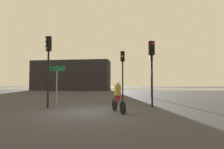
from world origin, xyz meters
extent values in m
plane|color=#333338|center=(0.00, 0.00, 0.00)|extent=(120.00, 120.00, 0.00)
cube|color=slate|center=(0.00, 34.84, 0.00)|extent=(80.00, 16.00, 0.01)
cube|color=black|center=(-10.83, 24.84, 2.98)|extent=(15.73, 4.00, 5.95)
cylinder|color=black|center=(3.96, 9.18, 1.84)|extent=(0.12, 0.12, 3.69)
cube|color=black|center=(3.96, 9.18, 4.14)|extent=(0.33, 0.26, 0.90)
cylinder|color=red|center=(3.97, 9.04, 4.43)|extent=(0.19, 0.04, 0.19)
cube|color=black|center=(3.97, 9.02, 4.54)|extent=(0.20, 0.13, 0.02)
cylinder|color=black|center=(3.97, 9.04, 4.14)|extent=(0.19, 0.04, 0.19)
cube|color=black|center=(3.97, 9.02, 4.25)|extent=(0.20, 0.13, 0.02)
cylinder|color=black|center=(3.97, 9.04, 3.85)|extent=(0.19, 0.04, 0.19)
cube|color=black|center=(3.97, 9.02, 3.96)|extent=(0.20, 0.13, 0.02)
cylinder|color=black|center=(-2.85, 0.94, 1.74)|extent=(0.12, 0.12, 3.48)
cube|color=black|center=(-2.85, 0.94, 3.93)|extent=(0.40, 0.39, 0.90)
cylinder|color=black|center=(-2.94, 0.84, 4.22)|extent=(0.17, 0.14, 0.19)
cube|color=black|center=(-2.95, 0.82, 4.33)|extent=(0.22, 0.21, 0.02)
cylinder|color=black|center=(-2.94, 0.84, 3.93)|extent=(0.17, 0.14, 0.19)
cube|color=black|center=(-2.95, 0.82, 4.04)|extent=(0.22, 0.21, 0.02)
cylinder|color=green|center=(-2.94, 0.84, 3.64)|extent=(0.17, 0.14, 0.19)
cube|color=black|center=(-2.95, 0.82, 3.75)|extent=(0.22, 0.21, 0.02)
cylinder|color=black|center=(3.46, 2.32, 1.65)|extent=(0.12, 0.12, 3.30)
cube|color=black|center=(3.46, 2.32, 3.75)|extent=(0.40, 0.36, 0.90)
cylinder|color=red|center=(3.52, 2.20, 4.04)|extent=(0.18, 0.12, 0.19)
cube|color=black|center=(3.53, 2.18, 4.15)|extent=(0.22, 0.20, 0.02)
cylinder|color=black|center=(3.52, 2.20, 3.75)|extent=(0.18, 0.12, 0.19)
cube|color=black|center=(3.53, 2.18, 3.86)|extent=(0.22, 0.20, 0.02)
cylinder|color=black|center=(3.52, 2.20, 3.46)|extent=(0.18, 0.12, 0.19)
cube|color=black|center=(3.53, 2.18, 3.57)|extent=(0.22, 0.20, 0.02)
cylinder|color=black|center=(1.27, 6.20, 1.70)|extent=(0.12, 0.12, 3.40)
cube|color=black|center=(1.27, 6.20, 3.85)|extent=(0.36, 0.30, 0.90)
cylinder|color=black|center=(1.24, 6.07, 4.14)|extent=(0.19, 0.07, 0.19)
cube|color=black|center=(1.24, 6.05, 4.25)|extent=(0.21, 0.16, 0.02)
cylinder|color=orange|center=(1.24, 6.07, 3.85)|extent=(0.19, 0.07, 0.19)
cube|color=black|center=(1.24, 6.05, 3.96)|extent=(0.21, 0.16, 0.02)
cylinder|color=black|center=(1.24, 6.07, 3.56)|extent=(0.19, 0.07, 0.19)
cube|color=black|center=(1.24, 6.05, 3.67)|extent=(0.21, 0.16, 0.02)
cylinder|color=slate|center=(-2.43, 1.22, 1.30)|extent=(0.08, 0.08, 2.60)
cube|color=#116038|center=(-2.43, 1.17, 2.41)|extent=(1.10, 0.10, 0.28)
cylinder|color=black|center=(1.82, -0.51, 0.33)|extent=(0.36, 0.59, 0.66)
cylinder|color=black|center=(1.30, 0.40, 0.33)|extent=(0.36, 0.59, 0.66)
cylinder|color=maroon|center=(1.56, -0.06, 0.83)|extent=(0.45, 0.75, 0.04)
cylinder|color=maroon|center=(1.49, 0.07, 0.61)|extent=(0.04, 0.04, 0.55)
cylinder|color=maroon|center=(1.80, -0.47, 0.88)|extent=(0.41, 0.25, 0.03)
cylinder|color=maroon|center=(1.40, 0.02, 0.88)|extent=(0.11, 0.11, 0.60)
cylinder|color=maroon|center=(1.57, 0.12, 0.88)|extent=(0.11, 0.11, 0.60)
cube|color=olive|center=(1.51, 0.03, 1.15)|extent=(0.36, 0.32, 0.54)
sphere|color=beige|center=(1.53, 0.00, 1.52)|extent=(0.20, 0.20, 0.20)
camera|label=1|loc=(2.53, -9.02, 1.55)|focal=28.00mm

